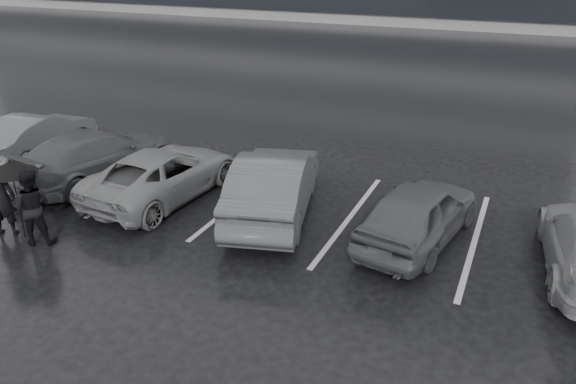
# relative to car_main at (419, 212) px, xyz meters

# --- Properties ---
(ground) EXTENTS (160.00, 160.00, 0.00)m
(ground) POSITION_rel_car_main_xyz_m (-2.24, -2.04, -0.66)
(ground) COLOR black
(ground) RESTS_ON ground
(car_main) EXTENTS (2.23, 4.11, 1.33)m
(car_main) POSITION_rel_car_main_xyz_m (0.00, 0.00, 0.00)
(car_main) COLOR black
(car_main) RESTS_ON ground
(car_west_a) EXTENTS (2.73, 4.81, 1.50)m
(car_west_a) POSITION_rel_car_main_xyz_m (-3.34, -0.03, 0.09)
(car_west_a) COLOR #2B2B2D
(car_west_a) RESTS_ON ground
(car_west_b) EXTENTS (2.37, 4.58, 1.23)m
(car_west_b) POSITION_rel_car_main_xyz_m (-6.28, -0.25, -0.05)
(car_west_b) COLOR #4F4F51
(car_west_b) RESTS_ON ground
(car_west_c) EXTENTS (2.69, 4.90, 1.35)m
(car_west_c) POSITION_rel_car_main_xyz_m (-8.57, 0.00, 0.01)
(car_west_c) COLOR black
(car_west_c) RESTS_ON ground
(car_west_d) EXTENTS (1.66, 4.00, 1.29)m
(car_west_d) POSITION_rel_car_main_xyz_m (-11.44, 0.71, -0.02)
(car_west_d) COLOR #2B2B2D
(car_west_d) RESTS_ON ground
(pedestrian_left) EXTENTS (0.78, 0.66, 1.80)m
(pedestrian_left) POSITION_rel_car_main_xyz_m (-8.26, -3.31, 0.24)
(pedestrian_left) COLOR black
(pedestrian_left) RESTS_ON ground
(pedestrian_right) EXTENTS (1.00, 0.92, 1.65)m
(pedestrian_right) POSITION_rel_car_main_xyz_m (-7.34, -3.32, 0.16)
(pedestrian_right) COLOR black
(pedestrian_right) RESTS_ON ground
(umbrella) EXTENTS (1.04, 1.04, 1.77)m
(umbrella) POSITION_rel_car_main_xyz_m (-7.81, -3.25, 0.95)
(umbrella) COLOR black
(umbrella) RESTS_ON ground
(stall_stripes) EXTENTS (19.72, 5.00, 0.00)m
(stall_stripes) POSITION_rel_car_main_xyz_m (-3.04, 0.46, -0.66)
(stall_stripes) COLOR #A3A3A6
(stall_stripes) RESTS_ON ground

